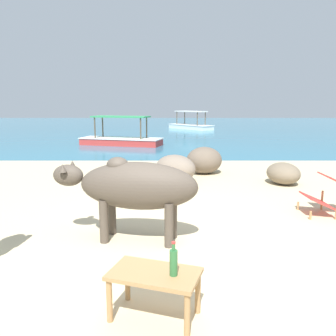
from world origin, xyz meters
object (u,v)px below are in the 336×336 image
at_px(low_bench_table, 155,279).
at_px(boat_white, 192,125).
at_px(cow, 135,186).
at_px(deck_chair_far, 328,192).
at_px(bottle, 175,262).
at_px(boat_red, 122,139).

distance_m(low_bench_table, boat_white, 22.55).
bearing_deg(cow, deck_chair_far, -150.81).
relative_size(low_bench_table, boat_white, 0.24).
bearing_deg(cow, bottle, 114.97).
relative_size(deck_chair_far, boat_white, 0.22).
relative_size(cow, low_bench_table, 2.37).
bearing_deg(deck_chair_far, low_bench_table, 44.91).
bearing_deg(low_bench_table, boat_white, 103.84).
height_order(cow, deck_chair_far, cow).
xyz_separation_m(boat_white, boat_red, (-3.73, -9.67, 0.00)).
bearing_deg(boat_red, bottle, 115.40).
xyz_separation_m(cow, deck_chair_far, (3.08, 1.09, -0.36)).
height_order(cow, bottle, cow).
bearing_deg(low_bench_table, cow, 119.02).
relative_size(low_bench_table, bottle, 2.90).
height_order(boat_white, boat_red, same).
relative_size(bottle, deck_chair_far, 0.38).
height_order(cow, low_bench_table, cow).
bearing_deg(cow, boat_white, -86.05).
xyz_separation_m(deck_chair_far, boat_red, (-4.74, 9.97, -0.13)).
bearing_deg(boat_white, low_bench_table, 136.45).
xyz_separation_m(deck_chair_far, boat_white, (-1.00, 19.64, -0.13)).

